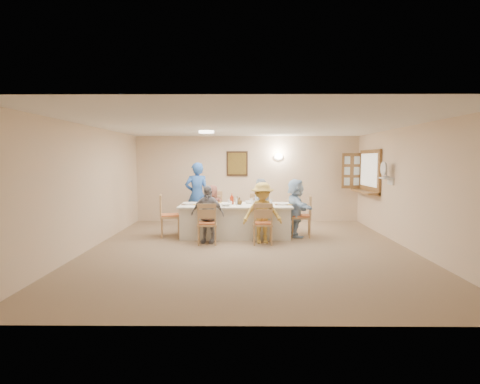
{
  "coord_description": "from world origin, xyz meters",
  "views": [
    {
      "loc": [
        -0.13,
        -7.46,
        1.83
      ],
      "look_at": [
        -0.2,
        1.4,
        1.05
      ],
      "focal_mm": 28.0,
      "sensor_mm": 36.0,
      "label": 1
    }
  ],
  "objects_px": {
    "diner_front_left": "(207,214)",
    "diner_back_left": "(213,208)",
    "desk_fan": "(385,171)",
    "diner_front_right": "(262,213)",
    "chair_back_right": "(259,212)",
    "diner_back_right": "(260,205)",
    "condiment_ketchup": "(232,199)",
    "serving_hatch": "(370,172)",
    "caregiver": "(197,195)",
    "dining_table": "(236,220)",
    "diner_right_end": "(296,208)",
    "chair_back_left": "(213,211)",
    "chair_left_end": "(170,215)",
    "chair_front_left": "(207,223)",
    "chair_right_end": "(301,216)",
    "chair_front_right": "(263,223)"
  },
  "relations": [
    {
      "from": "dining_table",
      "to": "chair_right_end",
      "type": "height_order",
      "value": "chair_right_end"
    },
    {
      "from": "chair_left_end",
      "to": "diner_right_end",
      "type": "height_order",
      "value": "diner_right_end"
    },
    {
      "from": "chair_front_left",
      "to": "dining_table",
      "type": "bearing_deg",
      "value": -131.41
    },
    {
      "from": "diner_right_end",
      "to": "chair_left_end",
      "type": "bearing_deg",
      "value": 80.57
    },
    {
      "from": "dining_table",
      "to": "chair_left_end",
      "type": "bearing_deg",
      "value": 180.0
    },
    {
      "from": "chair_left_end",
      "to": "diner_back_left",
      "type": "xyz_separation_m",
      "value": [
        0.95,
        0.68,
        0.08
      ]
    },
    {
      "from": "chair_front_left",
      "to": "diner_front_right",
      "type": "distance_m",
      "value": 1.22
    },
    {
      "from": "chair_back_right",
      "to": "condiment_ketchup",
      "type": "relative_size",
      "value": 3.6
    },
    {
      "from": "desk_fan",
      "to": "dining_table",
      "type": "bearing_deg",
      "value": 175.75
    },
    {
      "from": "chair_back_right",
      "to": "diner_front_right",
      "type": "relative_size",
      "value": 0.71
    },
    {
      "from": "serving_hatch",
      "to": "diner_back_right",
      "type": "distance_m",
      "value": 3.06
    },
    {
      "from": "chair_left_end",
      "to": "diner_back_left",
      "type": "bearing_deg",
      "value": -65.66
    },
    {
      "from": "diner_right_end",
      "to": "diner_front_right",
      "type": "bearing_deg",
      "value": 120.24
    },
    {
      "from": "diner_front_left",
      "to": "diner_back_left",
      "type": "bearing_deg",
      "value": 101.08
    },
    {
      "from": "chair_back_left",
      "to": "serving_hatch",
      "type": "bearing_deg",
      "value": 9.24
    },
    {
      "from": "chair_left_end",
      "to": "condiment_ketchup",
      "type": "relative_size",
      "value": 3.84
    },
    {
      "from": "diner_front_right",
      "to": "diner_back_left",
      "type": "bearing_deg",
      "value": 125.19
    },
    {
      "from": "serving_hatch",
      "to": "diner_back_right",
      "type": "height_order",
      "value": "serving_hatch"
    },
    {
      "from": "desk_fan",
      "to": "diner_back_left",
      "type": "relative_size",
      "value": 0.25
    },
    {
      "from": "chair_left_end",
      "to": "chair_back_left",
      "type": "bearing_deg",
      "value": -61.15
    },
    {
      "from": "diner_back_right",
      "to": "condiment_ketchup",
      "type": "height_order",
      "value": "diner_back_right"
    },
    {
      "from": "serving_hatch",
      "to": "chair_back_left",
      "type": "height_order",
      "value": "serving_hatch"
    },
    {
      "from": "chair_right_end",
      "to": "diner_right_end",
      "type": "distance_m",
      "value": 0.23
    },
    {
      "from": "diner_back_left",
      "to": "diner_front_left",
      "type": "relative_size",
      "value": 0.93
    },
    {
      "from": "diner_front_left",
      "to": "dining_table",
      "type": "bearing_deg",
      "value": 59.65
    },
    {
      "from": "chair_right_end",
      "to": "condiment_ketchup",
      "type": "relative_size",
      "value": 3.77
    },
    {
      "from": "chair_left_end",
      "to": "chair_back_right",
      "type": "bearing_deg",
      "value": -80.84
    },
    {
      "from": "chair_front_left",
      "to": "chair_left_end",
      "type": "distance_m",
      "value": 1.24
    },
    {
      "from": "desk_fan",
      "to": "chair_right_end",
      "type": "bearing_deg",
      "value": 172.24
    },
    {
      "from": "chair_back_right",
      "to": "diner_front_right",
      "type": "xyz_separation_m",
      "value": [
        0.0,
        -1.48,
        0.19
      ]
    },
    {
      "from": "chair_left_end",
      "to": "chair_right_end",
      "type": "height_order",
      "value": "chair_left_end"
    },
    {
      "from": "diner_right_end",
      "to": "condiment_ketchup",
      "type": "bearing_deg",
      "value": 78.96
    },
    {
      "from": "chair_back_left",
      "to": "caregiver",
      "type": "bearing_deg",
      "value": 147.24
    },
    {
      "from": "dining_table",
      "to": "chair_front_right",
      "type": "distance_m",
      "value": 1.0
    },
    {
      "from": "chair_back_right",
      "to": "condiment_ketchup",
      "type": "height_order",
      "value": "condiment_ketchup"
    },
    {
      "from": "diner_front_right",
      "to": "diner_right_end",
      "type": "distance_m",
      "value": 1.07
    },
    {
      "from": "diner_back_left",
      "to": "condiment_ketchup",
      "type": "distance_m",
      "value": 0.87
    },
    {
      "from": "desk_fan",
      "to": "chair_back_left",
      "type": "bearing_deg",
      "value": 165.27
    },
    {
      "from": "chair_back_left",
      "to": "dining_table",
      "type": "bearing_deg",
      "value": -48.02
    },
    {
      "from": "chair_back_right",
      "to": "caregiver",
      "type": "xyz_separation_m",
      "value": [
        -1.65,
        0.35,
        0.4
      ]
    },
    {
      "from": "diner_back_left",
      "to": "caregiver",
      "type": "distance_m",
      "value": 0.71
    },
    {
      "from": "dining_table",
      "to": "chair_back_right",
      "type": "distance_m",
      "value": 1.0
    },
    {
      "from": "dining_table",
      "to": "desk_fan",
      "type": "bearing_deg",
      "value": -4.25
    },
    {
      "from": "caregiver",
      "to": "condiment_ketchup",
      "type": "bearing_deg",
      "value": 118.43
    },
    {
      "from": "diner_front_right",
      "to": "chair_back_right",
      "type": "bearing_deg",
      "value": 83.77
    },
    {
      "from": "diner_back_right",
      "to": "caregiver",
      "type": "bearing_deg",
      "value": -21.89
    },
    {
      "from": "serving_hatch",
      "to": "condiment_ketchup",
      "type": "bearing_deg",
      "value": -163.69
    },
    {
      "from": "desk_fan",
      "to": "chair_front_right",
      "type": "distance_m",
      "value": 3.06
    },
    {
      "from": "chair_left_end",
      "to": "diner_front_left",
      "type": "xyz_separation_m",
      "value": [
        0.95,
        -0.68,
        0.13
      ]
    },
    {
      "from": "chair_front_left",
      "to": "condiment_ketchup",
      "type": "distance_m",
      "value": 1.08
    }
  ]
}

